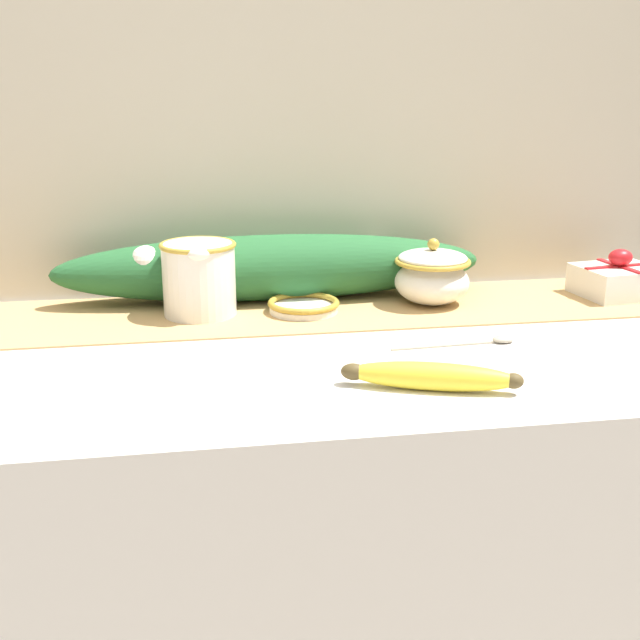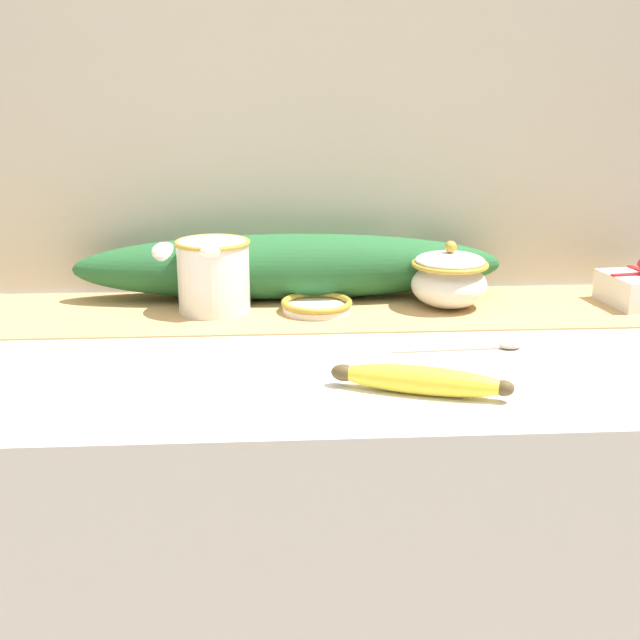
{
  "view_description": "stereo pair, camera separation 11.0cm",
  "coord_description": "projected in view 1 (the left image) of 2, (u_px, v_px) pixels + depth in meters",
  "views": [
    {
      "loc": [
        -0.14,
        -1.08,
        1.25
      ],
      "look_at": [
        0.03,
        -0.04,
        0.93
      ],
      "focal_mm": 45.0,
      "sensor_mm": 36.0,
      "label": 1
    },
    {
      "loc": [
        -0.03,
        -1.09,
        1.25
      ],
      "look_at": [
        0.03,
        -0.04,
        0.93
      ],
      "focal_mm": 45.0,
      "sensor_mm": 36.0,
      "label": 2
    }
  ],
  "objects": [
    {
      "name": "gift_box",
      "position": [
        618.0,
        280.0,
        1.4
      ],
      "size": [
        0.15,
        0.13,
        0.08
      ],
      "rotation": [
        0.0,
        0.0,
        0.14
      ],
      "color": "silver",
      "rests_on": "countertop"
    },
    {
      "name": "cream_pitcher",
      "position": [
        199.0,
        276.0,
        1.28
      ],
      "size": [
        0.12,
        0.14,
        0.12
      ],
      "color": "white",
      "rests_on": "countertop"
    },
    {
      "name": "sugar_bowl",
      "position": [
        432.0,
        275.0,
        1.34
      ],
      "size": [
        0.13,
        0.13,
        0.11
      ],
      "color": "white",
      "rests_on": "countertop"
    },
    {
      "name": "spoon",
      "position": [
        491.0,
        341.0,
        1.16
      ],
      "size": [
        0.19,
        0.02,
        0.01
      ],
      "rotation": [
        0.0,
        0.0,
        0.06
      ],
      "color": "#A89E89",
      "rests_on": "countertop"
    },
    {
      "name": "banana",
      "position": [
        431.0,
        376.0,
        0.98
      ],
      "size": [
        0.22,
        0.1,
        0.04
      ],
      "rotation": [
        0.0,
        0.0,
        -0.33
      ],
      "color": "yellow",
      "rests_on": "countertop"
    },
    {
      "name": "countertop",
      "position": [
        294.0,
        609.0,
        1.28
      ],
      "size": [
        1.39,
        0.63,
        0.88
      ],
      "primitive_type": "cube",
      "color": "silver",
      "rests_on": "ground_plane"
    },
    {
      "name": "poinsettia_garland",
      "position": [
        272.0,
        267.0,
        1.37
      ],
      "size": [
        0.74,
        0.12,
        0.11
      ],
      "color": "#235B2D",
      "rests_on": "countertop"
    },
    {
      "name": "table_runner",
      "position": [
        277.0,
        311.0,
        1.32
      ],
      "size": [
        1.28,
        0.26,
        0.0
      ],
      "primitive_type": "cube",
      "color": "tan",
      "rests_on": "countertop"
    },
    {
      "name": "back_wall",
      "position": [
        263.0,
        110.0,
        1.38
      ],
      "size": [
        2.19,
        0.04,
        2.4
      ],
      "primitive_type": "cube",
      "color": "#B7AD99",
      "rests_on": "ground_plane"
    },
    {
      "name": "small_dish",
      "position": [
        304.0,
        306.0,
        1.31
      ],
      "size": [
        0.12,
        0.12,
        0.02
      ],
      "color": "white",
      "rests_on": "countertop"
    }
  ]
}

